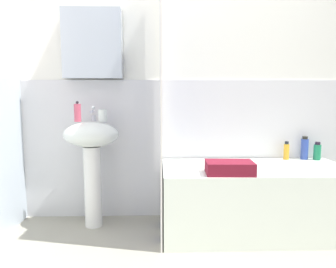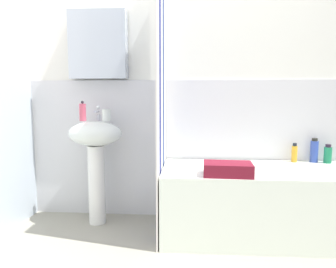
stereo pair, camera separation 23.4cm
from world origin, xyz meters
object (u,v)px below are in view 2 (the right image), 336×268
Objects in this scene: towel_folded at (228,169)px; conditioner_bottle at (294,153)px; body_wash_bottle at (328,154)px; soap_dispenser at (83,112)px; sink at (96,149)px; bathtub at (256,202)px; toothbrush_cup at (106,115)px; shampoo_bottle at (314,151)px.

conditioner_bottle is at bearing 38.92° from towel_folded.
conditioner_bottle is at bearing 175.55° from body_wash_bottle.
conditioner_bottle is at bearing 3.01° from soap_dispenser.
body_wash_bottle is (1.90, 0.11, -0.04)m from sink.
body_wash_bottle is 0.98m from towel_folded.
toothbrush_cup is at bearing 171.43° from bathtub.
sink is 1.10m from towel_folded.
sink is 4.30× the size of shampoo_bottle.
bathtub is 7.15× the size of shampoo_bottle.
towel_folded is at bearing -19.04° from sink.
soap_dispenser is at bearing 161.73° from sink.
towel_folded is (-0.76, -0.49, -0.05)m from shampoo_bottle.
bathtub is 0.56m from conditioner_bottle.
bathtub is (1.28, -0.14, -0.37)m from sink.
shampoo_bottle is 1.27× the size of conditioner_bottle.
sink is 2.60× the size of towel_folded.
conditioner_bottle is at bearing 37.41° from bathtub.
towel_folded is at bearing -22.66° from toothbrush_cup.
shampoo_bottle is at bearing 28.44° from bathtub.
shampoo_bottle is at bearing 163.80° from body_wash_bottle.
toothbrush_cup is at bearing 0.61° from soap_dispenser.
soap_dispenser is 1.27m from towel_folded.
body_wash_bottle is at bearing 28.42° from towel_folded.
body_wash_bottle is at bearing 3.29° from sink.
sink is 1.34m from bathtub.
towel_folded is (1.03, -0.36, -0.07)m from sink.
toothbrush_cup is at bearing -176.69° from conditioner_bottle.
toothbrush_cup is 1.37m from bathtub.
toothbrush_cup is 0.64× the size of body_wash_bottle.
shampoo_bottle is (1.91, 0.10, -0.32)m from soap_dispenser.
sink reaches higher than towel_folded.
soap_dispenser is 1.08× the size of body_wash_bottle.
body_wash_bottle is 0.10m from shampoo_bottle.
shampoo_bottle reaches higher than body_wash_bottle.
toothbrush_cup is at bearing 24.93° from sink.
toothbrush_cup reaches higher than shampoo_bottle.
bathtub is at bearing 40.98° from towel_folded.
body_wash_bottle reaches higher than bathtub.
sink is at bearing -176.71° from body_wash_bottle.
bathtub is (1.20, -0.18, -0.65)m from toothbrush_cup.
toothbrush_cup is 0.49× the size of shampoo_bottle.
body_wash_bottle is at bearing 2.20° from toothbrush_cup.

